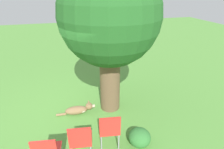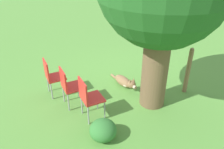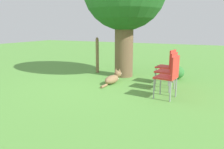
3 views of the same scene
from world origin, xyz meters
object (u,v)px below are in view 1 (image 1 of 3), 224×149
object	(u,v)px
red_chair_1	(81,139)
red_chair_2	(110,129)
oak_tree	(110,19)
dog	(79,109)
fence_post	(106,74)

from	to	relation	value
red_chair_1	red_chair_2	bearing A→B (deg)	-69.57
oak_tree	dog	size ratio (longest dim) A/B	3.52
dog	red_chair_1	size ratio (longest dim) A/B	1.19
red_chair_2	dog	bearing A→B (deg)	30.10
oak_tree	red_chair_1	distance (m)	2.77
fence_post	red_chair_2	xyz separation A→B (m)	(2.46, -0.50, -0.06)
fence_post	red_chair_1	world-z (taller)	fence_post
oak_tree	fence_post	xyz separation A→B (m)	(-1.02, 0.13, -1.98)
oak_tree	fence_post	bearing A→B (deg)	172.75
red_chair_1	fence_post	bearing A→B (deg)	-15.60
red_chair_1	dog	bearing A→B (deg)	5.39
red_chair_1	red_chair_2	size ratio (longest dim) A/B	1.00
fence_post	red_chair_2	size ratio (longest dim) A/B	1.27
red_chair_1	oak_tree	bearing A→B (deg)	-24.42
dog	oak_tree	bearing A→B (deg)	6.65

